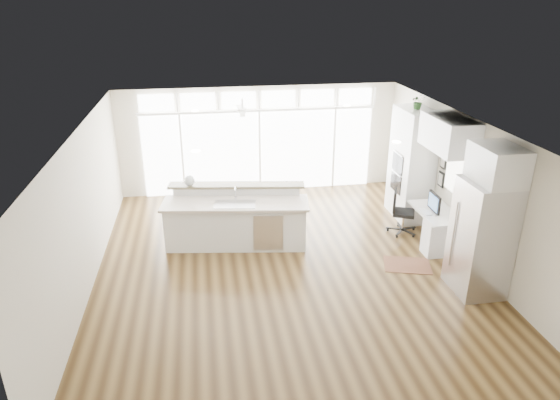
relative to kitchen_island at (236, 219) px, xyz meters
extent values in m
cube|color=#3B2712|center=(0.85, -0.97, -0.59)|extent=(7.00, 8.00, 0.02)
cube|color=white|center=(0.85, -0.97, 2.12)|extent=(7.00, 8.00, 0.02)
cube|color=beige|center=(0.85, 3.03, 0.77)|extent=(7.00, 0.04, 2.70)
cube|color=beige|center=(0.85, -4.97, 0.77)|extent=(7.00, 0.04, 2.70)
cube|color=beige|center=(-2.65, -0.97, 0.77)|extent=(0.04, 8.00, 2.70)
cube|color=beige|center=(4.35, -0.97, 0.77)|extent=(0.04, 8.00, 2.70)
cube|color=white|center=(0.85, 2.97, 0.47)|extent=(5.80, 0.06, 2.08)
cube|color=white|center=(0.85, 2.97, 1.80)|extent=(5.90, 0.06, 0.40)
cube|color=white|center=(4.31, -0.67, 0.97)|extent=(0.04, 0.85, 0.85)
cube|color=white|center=(0.35, 1.83, 1.90)|extent=(1.16, 1.16, 0.32)
cube|color=#F2E9CE|center=(0.85, -0.77, 2.10)|extent=(3.40, 3.00, 0.02)
cube|color=white|center=(4.02, 0.83, 0.67)|extent=(0.64, 1.20, 2.50)
cube|color=white|center=(3.98, -0.67, -0.20)|extent=(0.72, 1.30, 0.76)
cube|color=white|center=(4.02, -0.67, 1.77)|extent=(0.64, 1.30, 0.64)
cube|color=silver|center=(3.96, -2.32, 0.42)|extent=(0.76, 0.90, 2.00)
cube|color=white|center=(4.02, -2.32, 1.72)|extent=(0.64, 0.90, 0.60)
cube|color=black|center=(4.31, -0.05, 0.82)|extent=(0.06, 0.22, 0.80)
cube|color=white|center=(0.00, 0.00, 0.00)|extent=(3.04, 1.51, 1.16)
cube|color=#3D1E13|center=(3.15, -1.37, -0.57)|extent=(1.01, 0.84, 0.01)
cube|color=black|center=(3.58, -0.02, -0.10)|extent=(0.64, 0.62, 0.96)
sphere|color=silver|center=(-0.88, 0.53, 0.69)|extent=(0.25, 0.25, 0.22)
cube|color=black|center=(3.90, -0.67, 0.39)|extent=(0.09, 0.49, 0.41)
cube|color=silver|center=(3.73, -0.67, 0.19)|extent=(0.14, 0.35, 0.02)
imported|color=#2A5825|center=(4.02, 0.83, 2.05)|extent=(0.29, 0.33, 0.25)
camera|label=1|loc=(-0.57, -9.17, 4.24)|focal=32.00mm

